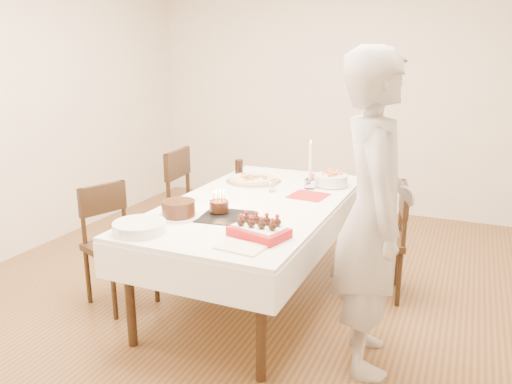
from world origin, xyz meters
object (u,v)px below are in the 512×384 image
at_px(chair_left_dessert, 120,247).
at_px(pizza_white, 254,180).
at_px(chair_right_savory, 375,239).
at_px(chair_left_savory, 200,206).
at_px(layer_cake, 179,209).
at_px(birthday_cake, 219,202).
at_px(dining_table, 256,249).
at_px(person, 373,215).
at_px(pasta_bowl, 331,180).
at_px(cola_glass, 239,167).
at_px(taper_candle, 310,164).
at_px(pizza_pepperoni, 326,178).
at_px(strawberry_box, 259,230).

xyz_separation_m(chair_left_dessert, pizza_white, (0.62, 1.00, 0.33)).
relative_size(chair_right_savory, chair_left_savory, 0.89).
bearing_deg(pizza_white, chair_right_savory, -5.97).
relative_size(layer_cake, birthday_cake, 2.02).
height_order(dining_table, person, person).
relative_size(chair_left_savory, pasta_bowl, 3.67).
distance_m(chair_left_savory, person, 1.98).
bearing_deg(cola_glass, taper_candle, -17.49).
bearing_deg(pizza_white, taper_candle, -1.15).
distance_m(pizza_pepperoni, layer_cake, 1.47).
bearing_deg(taper_candle, pizza_white, 178.85).
bearing_deg(birthday_cake, pasta_bowl, 63.55).
relative_size(cola_glass, layer_cake, 0.47).
xyz_separation_m(chair_right_savory, chair_left_savory, (-1.55, 0.08, 0.05)).
distance_m(person, pizza_pepperoni, 1.45).
height_order(chair_right_savory, chair_left_savory, chair_left_savory).
distance_m(chair_right_savory, birthday_cake, 1.25).
bearing_deg(chair_left_savory, pizza_pepperoni, -167.84).
xyz_separation_m(pasta_bowl, taper_candle, (-0.13, -0.14, 0.15)).
bearing_deg(layer_cake, pizza_pepperoni, 65.45).
xyz_separation_m(pizza_white, layer_cake, (-0.07, -1.05, 0.03)).
distance_m(chair_left_savory, chair_left_dessert, 0.97).
bearing_deg(pizza_pepperoni, cola_glass, -175.09).
distance_m(chair_left_savory, cola_glass, 0.48).
bearing_deg(chair_left_dessert, chair_right_savory, -132.42).
xyz_separation_m(pizza_white, taper_candle, (0.49, -0.01, 0.18)).
relative_size(chair_right_savory, pizza_white, 1.91).
bearing_deg(dining_table, strawberry_box, -65.07).
distance_m(pizza_white, layer_cake, 1.05).
height_order(chair_left_savory, taper_candle, taper_candle).
height_order(dining_table, cola_glass, cola_glass).
relative_size(chair_right_savory, strawberry_box, 2.69).
bearing_deg(pizza_white, dining_table, -64.43).
distance_m(dining_table, person, 1.19).
bearing_deg(layer_cake, chair_left_dessert, 174.72).
bearing_deg(strawberry_box, pizza_pepperoni, 90.48).
relative_size(chair_left_dessert, pizza_white, 1.91).
bearing_deg(pasta_bowl, person, -64.29).
xyz_separation_m(chair_right_savory, taper_candle, (-0.56, 0.10, 0.51)).
distance_m(chair_left_dessert, layer_cake, 0.66).
relative_size(chair_left_dessert, cola_glass, 6.72).
xyz_separation_m(pasta_bowl, cola_glass, (-0.86, 0.09, 0.01)).
bearing_deg(pasta_bowl, strawberry_box, -93.21).
xyz_separation_m(chair_left_dessert, layer_cake, (0.55, -0.05, 0.37)).
distance_m(pasta_bowl, taper_candle, 0.25).
height_order(chair_left_dessert, taper_candle, taper_candle).
relative_size(pizza_pepperoni, layer_cake, 1.20).
bearing_deg(pasta_bowl, pizza_white, -167.79).
distance_m(taper_candle, layer_cake, 1.19).
bearing_deg(chair_left_savory, chair_right_savory, 172.17).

